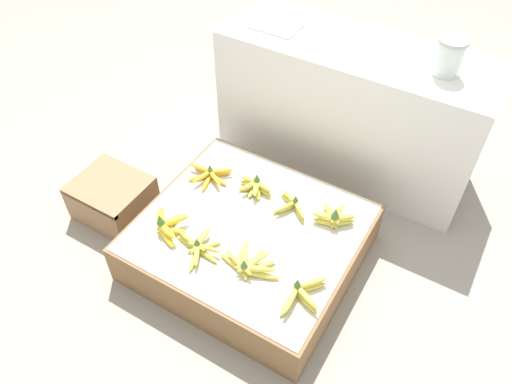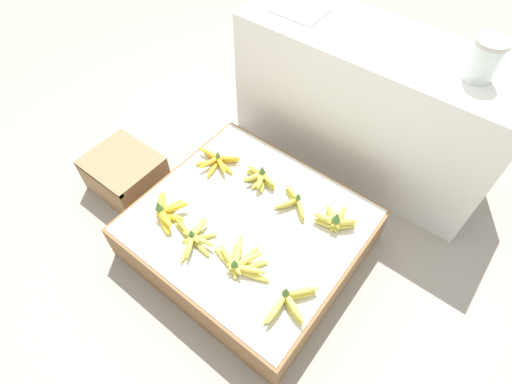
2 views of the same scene
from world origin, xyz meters
TOP-DOWN VIEW (x-y plane):
  - ground_plane at (0.00, 0.00)m, footprint 10.00×10.00m
  - display_platform at (0.00, 0.00)m, footprint 0.96×0.89m
  - back_vendor_table at (0.09, 0.86)m, footprint 1.37×0.47m
  - wooden_crate at (-0.75, -0.11)m, footprint 0.35×0.31m
  - banana_bunch_front_left at (-0.31, -0.21)m, footprint 0.21×0.19m
  - banana_bunch_front_midleft at (-0.12, -0.23)m, footprint 0.24×0.23m
  - banana_bunch_front_midright at (0.12, -0.20)m, footprint 0.28×0.19m
  - banana_bunch_front_right at (0.37, -0.21)m, footprint 0.15×0.25m
  - banana_bunch_middle_left at (-0.33, 0.16)m, footprint 0.24×0.20m
  - banana_bunch_middle_midleft at (-0.09, 0.20)m, footprint 0.18×0.12m
  - banana_bunch_middle_midright at (0.11, 0.19)m, footprint 0.19×0.15m
  - banana_bunch_middle_right at (0.31, 0.21)m, footprint 0.19×0.14m
  - glass_jar at (0.50, 0.85)m, footprint 0.13×0.13m
  - foam_tray_white at (-0.35, 0.84)m, footprint 0.25×0.20m

SIDE VIEW (x-z plane):
  - ground_plane at x=0.00m, z-range 0.00..0.00m
  - wooden_crate at x=-0.75m, z-range 0.00..0.21m
  - display_platform at x=0.00m, z-range 0.00..0.23m
  - banana_bunch_middle_left at x=-0.33m, z-range 0.21..0.29m
  - banana_bunch_front_midleft at x=-0.12m, z-range 0.21..0.30m
  - banana_bunch_middle_midright at x=0.11m, z-range 0.21..0.29m
  - banana_bunch_front_midright at x=0.12m, z-range 0.21..0.30m
  - banana_bunch_middle_midleft at x=-0.09m, z-range 0.21..0.31m
  - banana_bunch_front_right at x=0.37m, z-range 0.21..0.31m
  - banana_bunch_front_left at x=-0.31m, z-range 0.21..0.32m
  - banana_bunch_middle_right at x=0.31m, z-range 0.21..0.32m
  - back_vendor_table at x=0.09m, z-range 0.00..0.73m
  - foam_tray_white at x=-0.35m, z-range 0.73..0.75m
  - glass_jar at x=0.50m, z-range 0.73..0.90m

